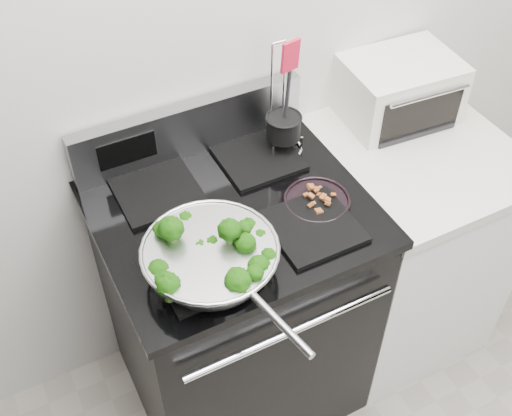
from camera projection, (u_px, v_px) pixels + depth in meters
back_wall at (270, 10)px, 1.90m from camera, size 4.00×0.02×2.70m
gas_range at (236, 304)px, 2.20m from camera, size 0.79×0.69×1.13m
counter at (398, 242)px, 2.44m from camera, size 0.62×0.68×0.92m
skillet at (211, 258)px, 1.67m from camera, size 0.37×0.58×0.08m
broccoli_pile at (210, 252)px, 1.66m from camera, size 0.29×0.29×0.10m
bacon_plate at (317, 198)px, 1.89m from camera, size 0.20×0.20×0.04m
utensil_holder at (283, 133)px, 2.02m from camera, size 0.13×0.13×0.40m
toaster_oven at (399, 89)px, 2.18m from camera, size 0.39×0.31×0.21m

